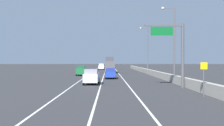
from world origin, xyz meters
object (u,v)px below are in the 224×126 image
object	(u,v)px
speed_advisory_sign	(204,76)
box_truck	(110,66)
lamp_post_right_second	(173,39)
overhead_sign_gantry	(176,47)
car_white_2	(102,67)
car_blue_4	(111,73)
car_green_5	(81,70)
car_gray_3	(102,66)
car_silver_0	(91,77)
car_black_1	(109,67)
lamp_post_right_third	(147,47)

from	to	relation	value
speed_advisory_sign	box_truck	distance (m)	44.83
speed_advisory_sign	lamp_post_right_second	xyz separation A→B (m)	(1.57, 17.46, 4.73)
overhead_sign_gantry	car_white_2	bearing A→B (deg)	99.86
car_white_2	car_blue_4	distance (m)	44.47
car_green_5	box_truck	xyz separation A→B (m)	(6.07, 11.73, 0.81)
car_gray_3	car_silver_0	bearing A→B (deg)	-89.93
overhead_sign_gantry	car_silver_0	bearing A→B (deg)	157.76
car_silver_0	car_gray_3	xyz separation A→B (m)	(-0.08, 64.16, -0.05)
car_black_1	car_blue_4	bearing A→B (deg)	-90.04
speed_advisory_sign	car_silver_0	size ratio (longest dim) A/B	0.73
car_blue_4	box_truck	size ratio (longest dim) A/B	0.48
lamp_post_right_second	car_white_2	distance (m)	51.42
speed_advisory_sign	car_gray_3	distance (m)	76.71
car_blue_4	lamp_post_right_second	bearing A→B (deg)	-28.57
lamp_post_right_second	car_blue_4	distance (m)	12.28
overhead_sign_gantry	car_silver_0	size ratio (longest dim) A/B	1.83
car_white_2	car_gray_3	size ratio (longest dim) A/B	1.02
lamp_post_right_second	box_truck	size ratio (longest dim) A/B	1.24
overhead_sign_gantry	lamp_post_right_third	bearing A→B (deg)	87.29
speed_advisory_sign	car_black_1	bearing A→B (deg)	96.35
speed_advisory_sign	car_silver_0	xyz separation A→B (m)	(-10.66, 11.80, -0.75)
car_gray_3	car_blue_4	bearing A→B (deg)	-87.11
car_silver_0	car_white_2	xyz separation A→B (m)	(-0.12, 55.28, 0.05)
overhead_sign_gantry	box_truck	distance (m)	37.38
lamp_post_right_third	car_silver_0	bearing A→B (deg)	-111.21
overhead_sign_gantry	car_gray_3	xyz separation A→B (m)	(-10.29, 68.33, -3.77)
overhead_sign_gantry	speed_advisory_sign	world-z (taller)	overhead_sign_gantry
speed_advisory_sign	car_silver_0	world-z (taller)	speed_advisory_sign
lamp_post_right_third	car_white_2	size ratio (longest dim) A/B	2.38
car_gray_3	car_white_2	bearing A→B (deg)	-90.26
speed_advisory_sign	lamp_post_right_second	world-z (taller)	lamp_post_right_second
car_black_1	lamp_post_right_third	bearing A→B (deg)	-72.71
car_black_1	car_blue_4	world-z (taller)	car_black_1
car_green_5	box_truck	bearing A→B (deg)	62.65
overhead_sign_gantry	car_gray_3	bearing A→B (deg)	98.56
lamp_post_right_second	car_silver_0	xyz separation A→B (m)	(-12.22, -5.66, -5.48)
lamp_post_right_second	car_black_1	distance (m)	55.57
car_gray_3	car_green_5	xyz separation A→B (m)	(-3.41, -43.58, 0.10)
lamp_post_right_second	car_silver_0	bearing A→B (deg)	-155.14
car_silver_0	car_black_1	world-z (taller)	car_silver_0
car_silver_0	car_green_5	xyz separation A→B (m)	(-3.49, 20.57, 0.05)
lamp_post_right_second	car_gray_3	distance (m)	60.03
car_black_1	car_green_5	bearing A→B (deg)	-98.82
lamp_post_right_second	car_blue_4	xyz separation A→B (m)	(-9.61, 5.23, -5.57)
speed_advisory_sign	car_black_1	distance (m)	72.37
overhead_sign_gantry	car_black_1	size ratio (longest dim) A/B	1.54
car_gray_3	car_blue_4	xyz separation A→B (m)	(2.69, -53.26, -0.03)
car_white_2	car_green_5	world-z (taller)	car_green_5
car_silver_0	car_blue_4	xyz separation A→B (m)	(2.62, 10.90, -0.09)
car_black_1	car_silver_0	bearing A→B (deg)	-92.53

